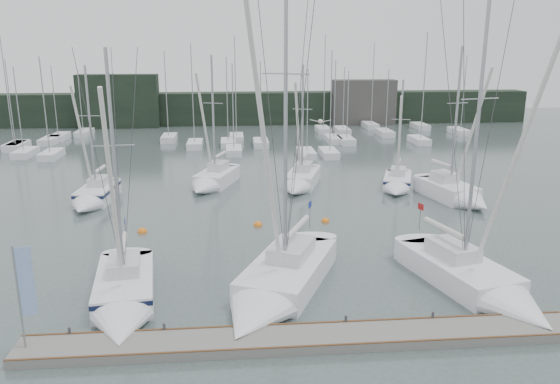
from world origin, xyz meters
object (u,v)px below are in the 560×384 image
at_px(buoy_a, 258,226).
at_px(sailboat_near_right, 484,287).
at_px(sailboat_mid_b, 211,182).
at_px(dock_banner, 23,287).
at_px(sailboat_near_left, 123,299).
at_px(buoy_b, 325,222).
at_px(sailboat_near_center, 273,290).
at_px(sailboat_mid_a, 93,198).
at_px(buoy_c, 142,232).
at_px(sailboat_mid_e, 458,195).
at_px(sailboat_mid_c, 300,182).
at_px(sailboat_mid_d, 397,184).

bearing_deg(buoy_a, sailboat_near_right, -48.76).
bearing_deg(sailboat_mid_b, dock_banner, -84.30).
bearing_deg(sailboat_near_left, buoy_b, 38.83).
bearing_deg(sailboat_near_center, sailboat_mid_b, 123.60).
xyz_separation_m(sailboat_mid_a, buoy_c, (4.91, -7.08, -0.59)).
bearing_deg(sailboat_mid_e, buoy_c, 178.64).
distance_m(sailboat_mid_c, buoy_b, 9.46).
xyz_separation_m(sailboat_near_left, sailboat_near_right, (17.85, -0.21, 0.03)).
height_order(sailboat_near_right, buoy_a, sailboat_near_right).
height_order(sailboat_mid_e, buoy_a, sailboat_mid_e).
relative_size(sailboat_mid_b, buoy_c, 19.20).
xyz_separation_m(sailboat_mid_d, buoy_a, (-12.62, -8.60, -0.53)).
height_order(sailboat_mid_b, sailboat_mid_d, sailboat_mid_b).
bearing_deg(dock_banner, buoy_a, 37.25).
bearing_deg(sailboat_mid_c, buoy_a, -95.45).
relative_size(sailboat_near_left, buoy_b, 22.40).
relative_size(buoy_b, buoy_c, 0.92).
xyz_separation_m(buoy_c, dock_banner, (-2.17, -15.03, 3.01)).
distance_m(sailboat_mid_c, sailboat_mid_e, 13.37).
xyz_separation_m(buoy_a, buoy_b, (4.89, 0.46, 0.00)).
relative_size(sailboat_near_left, sailboat_mid_c, 1.15).
bearing_deg(buoy_c, sailboat_mid_e, 11.88).
distance_m(sailboat_mid_c, dock_banner, 29.44).
height_order(sailboat_near_right, dock_banner, sailboat_near_right).
distance_m(sailboat_mid_b, sailboat_mid_d, 16.41).
height_order(sailboat_near_center, sailboat_mid_e, sailboat_near_center).
xyz_separation_m(sailboat_mid_a, buoy_a, (12.84, -6.37, -0.59)).
distance_m(sailboat_near_right, sailboat_mid_e, 17.64).
height_order(sailboat_near_left, sailboat_mid_c, sailboat_near_left).
xyz_separation_m(sailboat_near_right, buoy_c, (-18.73, 11.61, -0.60)).
xyz_separation_m(sailboat_mid_b, buoy_b, (8.54, -10.34, -0.60)).
relative_size(sailboat_mid_a, sailboat_mid_c, 1.01).
bearing_deg(sailboat_near_right, buoy_c, 133.36).
relative_size(buoy_a, buoy_b, 1.07).
xyz_separation_m(sailboat_near_center, sailboat_mid_c, (4.02, 21.68, -0.02)).
xyz_separation_m(sailboat_near_left, sailboat_mid_e, (23.44, 16.52, 0.06)).
bearing_deg(sailboat_near_left, dock_banner, -137.74).
relative_size(sailboat_near_left, buoy_c, 20.56).
height_order(sailboat_mid_a, buoy_a, sailboat_mid_a).
bearing_deg(dock_banner, sailboat_near_center, 0.91).
bearing_deg(sailboat_mid_a, sailboat_mid_d, 9.64).
height_order(sailboat_near_right, sailboat_mid_a, sailboat_near_right).
height_order(sailboat_near_left, sailboat_mid_a, sailboat_near_left).
distance_m(sailboat_near_left, sailboat_mid_d, 28.56).
bearing_deg(buoy_a, sailboat_mid_a, 153.60).
bearing_deg(buoy_c, sailboat_mid_b, 69.59).
bearing_deg(sailboat_near_left, sailboat_mid_d, 38.84).
relative_size(sailboat_mid_a, sailboat_mid_d, 1.14).
bearing_deg(sailboat_near_right, sailboat_mid_e, 56.67).
relative_size(sailboat_near_center, sailboat_mid_d, 1.83).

